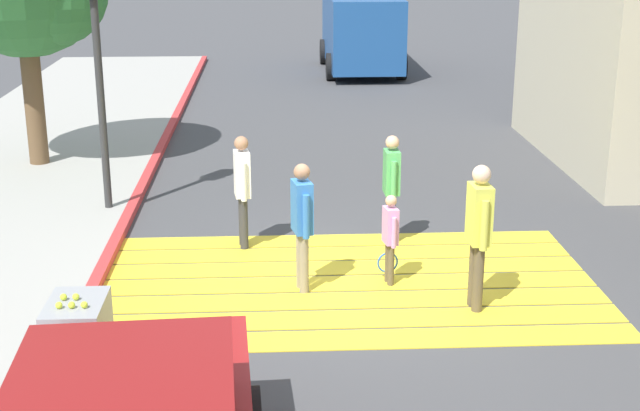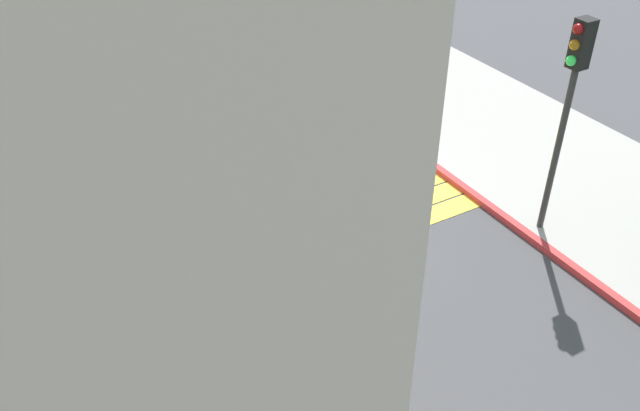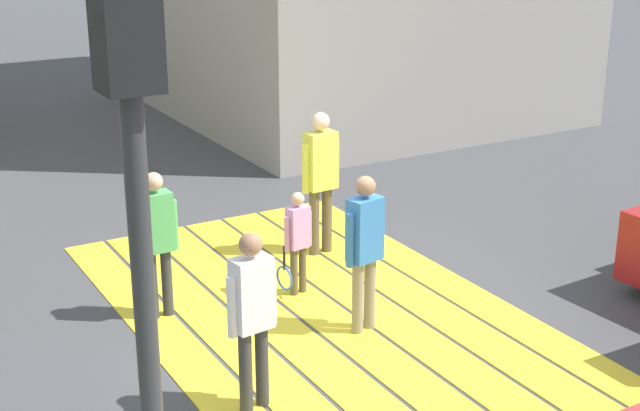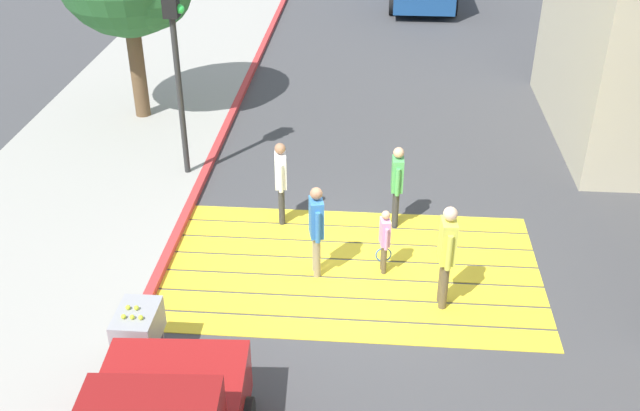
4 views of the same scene
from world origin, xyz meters
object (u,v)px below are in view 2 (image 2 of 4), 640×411
Objects in this scene: tennis_ball_cart at (353,96)px; pedestrian_adult_side at (322,153)px; traffic_light_corner at (571,88)px; pedestrian_teen_behind at (214,161)px; pedestrian_child_with_racket at (276,184)px; car_parked_near_curb at (270,63)px; pedestrian_adult_trailing at (400,181)px; pedestrian_adult_lead at (305,216)px.

pedestrian_adult_side is (2.30, 2.43, 0.27)m from tennis_ball_cart.
traffic_light_corner reaches higher than tennis_ball_cart.
pedestrian_teen_behind is 1.50× the size of pedestrian_child_with_racket.
pedestrian_child_with_racket is at bearing -37.26° from traffic_light_corner.
traffic_light_corner is 6.21m from tennis_ball_cart.
traffic_light_corner reaches higher than car_parked_near_curb.
car_parked_near_curb is 2.68× the size of pedestrian_adult_trailing.
pedestrian_adult_lead is (3.64, 4.12, 0.24)m from tennis_ball_cart.
pedestrian_adult_trailing reaches higher than pedestrian_child_with_racket.
pedestrian_adult_trailing is 2.44m from pedestrian_child_with_racket.
tennis_ball_cart is (-0.90, 2.72, -0.04)m from car_parked_near_curb.
pedestrian_child_with_racket is (1.92, -1.47, -0.29)m from pedestrian_adult_trailing.
pedestrian_adult_trailing is 1.36× the size of pedestrian_child_with_racket.
traffic_light_corner is 6.72m from pedestrian_teen_behind.
pedestrian_adult_trailing is 0.91× the size of pedestrian_teen_behind.
tennis_ball_cart is 0.62× the size of pedestrian_adult_trailing.
traffic_light_corner is 5.68m from pedestrian_child_with_racket.
pedestrian_adult_side is at bearing 74.80° from car_parked_near_curb.
pedestrian_adult_lead is at bearing 1.76° from pedestrian_adult_trailing.
car_parked_near_curb is 2.73× the size of pedestrian_adult_lead.
pedestrian_adult_side is at bearing 161.78° from pedestrian_teen_behind.
pedestrian_teen_behind is (2.86, -2.31, 0.10)m from pedestrian_adult_trailing.
pedestrian_teen_behind is (3.47, 4.46, 0.32)m from car_parked_near_curb.
car_parked_near_curb is 1.04× the size of traffic_light_corner.
pedestrian_adult_side reaches higher than car_parked_near_curb.
traffic_light_corner is at bearing 132.22° from pedestrian_adult_side.
car_parked_near_curb is 2.64× the size of pedestrian_adult_side.
pedestrian_adult_trailing is 0.99× the size of pedestrian_adult_side.
pedestrian_child_with_racket is (-0.94, 0.84, -0.38)m from pedestrian_teen_behind.
traffic_light_corner is 2.58× the size of pedestrian_adult_trailing.
pedestrian_adult_side reaches higher than tennis_ball_cart.
pedestrian_adult_lead is at bearing -20.16° from traffic_light_corner.
pedestrian_child_with_racket is at bearing 37.01° from tennis_ball_cart.
pedestrian_teen_behind is at bearing 52.17° from car_parked_near_curb.
pedestrian_adult_trailing is (0.61, 6.78, 0.22)m from car_parked_near_curb.
pedestrian_teen_behind is at bearing -38.14° from traffic_light_corner.
pedestrian_adult_side is (-1.34, -1.70, 0.03)m from pedestrian_adult_lead.
pedestrian_teen_behind is at bearing -18.22° from pedestrian_adult_side.
pedestrian_child_with_racket is at bearing 64.52° from car_parked_near_curb.
pedestrian_adult_side reaches higher than pedestrian_adult_trailing.
pedestrian_adult_trailing is at bearing 141.04° from pedestrian_teen_behind.
pedestrian_adult_lead reaches higher than tennis_ball_cart.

